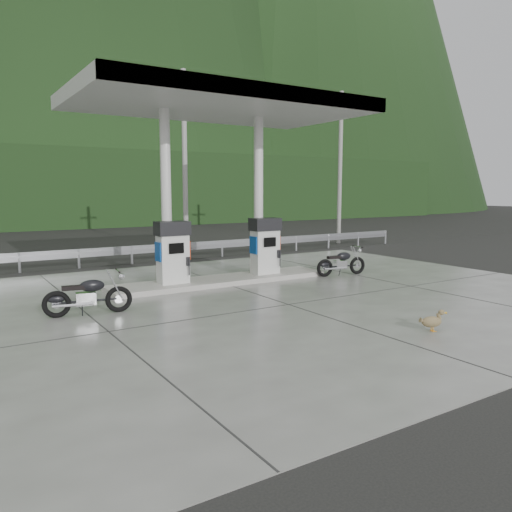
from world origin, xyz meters
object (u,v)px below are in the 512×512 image
motorcycle_right (341,263)px  motorcycle_left (88,296)px  gas_pump_left (173,252)px  gas_pump_right (265,246)px  duck (431,322)px

motorcycle_right → motorcycle_left: bearing=-165.7°
gas_pump_left → motorcycle_right: gas_pump_left is taller
gas_pump_left → gas_pump_right: size_ratio=1.00×
gas_pump_right → duck: 7.04m
duck → motorcycle_right: bearing=86.3°
gas_pump_right → motorcycle_right: (2.46, -0.92, -0.63)m
gas_pump_left → gas_pump_right: (3.20, 0.00, 0.00)m
gas_pump_left → duck: bearing=-69.2°
motorcycle_left → duck: bearing=-33.6°
gas_pump_right → duck: size_ratio=3.44×
gas_pump_right → motorcycle_left: bearing=-163.0°
gas_pump_left → gas_pump_right: bearing=0.0°
motorcycle_left → motorcycle_right: motorcycle_left is taller
motorcycle_left → motorcycle_right: (8.54, 0.94, -0.02)m
motorcycle_right → duck: 6.76m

